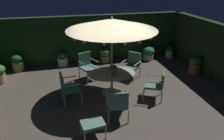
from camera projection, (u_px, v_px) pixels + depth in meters
The scene contains 17 objects.
ground_plane at pixel (112, 98), 6.95m from camera, with size 8.58×7.27×0.02m, color #494139.
hedge_backdrop_rear at pixel (94, 39), 9.61m from camera, with size 8.58×0.30×2.11m, color #1A3418.
patio_dining_table at pixel (112, 78), 6.98m from camera, with size 1.58×1.20×0.75m.
patio_umbrella at pixel (112, 24), 6.26m from camera, with size 2.76×2.76×2.58m.
centerpiece_planter at pixel (113, 69), 6.63m from camera, with size 0.24×0.24×0.39m.
patio_chair_north at pixel (67, 86), 6.53m from camera, with size 0.62×0.69×0.94m.
patio_chair_northeast at pixel (118, 103), 5.65m from camera, with size 0.65×0.69×0.95m.
patio_chair_east at pixel (157, 83), 6.70m from camera, with size 0.79×0.79×0.94m.
patio_chair_southeast at pixel (132, 64), 8.13m from camera, with size 0.85×0.85×0.98m.
patio_chair_south at pixel (87, 65), 8.03m from camera, with size 0.78×0.80×1.01m.
ottoman_footrest at pixel (93, 124), 5.09m from camera, with size 0.60×0.48×0.43m.
potted_plant_back_center at pixel (105, 55), 9.69m from camera, with size 0.53×0.53×0.66m.
potted_plant_left_far at pixel (195, 65), 8.58m from camera, with size 0.47×0.47×0.69m.
potted_plant_right_far at pixel (18, 63), 8.78m from camera, with size 0.46×0.46×0.70m.
potted_plant_right_near at pixel (63, 59), 9.30m from camera, with size 0.46×0.46×0.63m.
potted_plant_back_right at pixel (148, 53), 9.98m from camera, with size 0.56×0.56×0.62m.
potted_plant_left_near at pixel (169, 52), 10.25m from camera, with size 0.38×0.37×0.58m.
Camera 1 is at (-1.43, -5.81, 3.65)m, focal length 33.83 mm.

